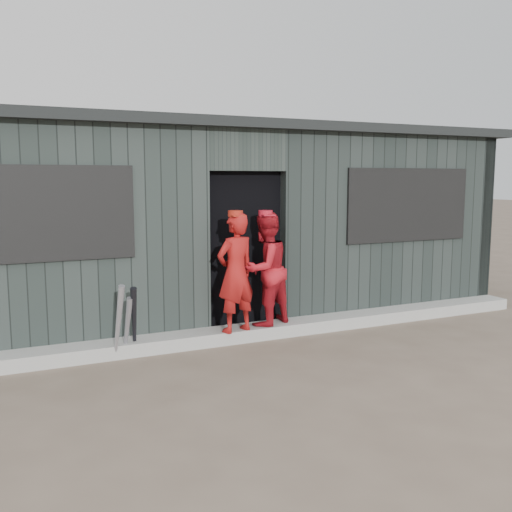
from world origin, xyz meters
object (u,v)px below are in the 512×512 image
player_red_right (265,269)px  bat_right (134,321)px  bat_left (118,323)px  player_grey_back (272,282)px  player_red_left (236,273)px  dugout (207,222)px  bat_mid (127,327)px

player_red_right → bat_right: bearing=-17.3°
player_red_right → bat_left: bearing=-14.0°
player_grey_back → player_red_left: bearing=53.9°
bat_right → dugout: 2.52m
bat_mid → player_red_left: 1.35m
player_red_left → player_grey_back: bearing=-155.3°
player_grey_back → bat_left: bearing=33.9°
bat_left → bat_right: bearing=33.1°
bat_right → player_red_left: (1.18, -0.00, 0.44)m
bat_mid → player_red_right: (1.71, 0.16, 0.49)m
player_red_left → dugout: (0.31, 1.83, 0.45)m
bat_left → player_red_right: bearing=8.6°
bat_mid → bat_right: (0.08, 0.01, 0.06)m
bat_left → dugout: size_ratio=0.10×
bat_mid → dugout: size_ratio=0.08×
dugout → bat_left: bearing=-130.8°
player_red_left → bat_right: bearing=-15.4°
bat_mid → dugout: 2.59m
bat_left → bat_right: size_ratio=1.05×
player_red_left → player_red_right: (0.45, 0.15, -0.01)m
bat_left → dugout: bearing=49.2°
bat_left → bat_mid: size_ratio=1.26×
player_red_right → player_grey_back: player_red_right is taller
player_grey_back → dugout: (-0.48, 1.16, 0.72)m
player_red_right → player_grey_back: (0.35, 0.52, -0.27)m
player_red_left → player_grey_back: player_red_left is taller
bat_left → dugout: (1.69, 1.95, 0.86)m
bat_mid → player_grey_back: size_ratio=0.61×
bat_left → bat_mid: bearing=45.7°
player_red_left → player_grey_back: 1.08m
bat_left → player_grey_back: (2.17, 0.79, 0.14)m
player_red_left → player_red_right: bearing=-176.8°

